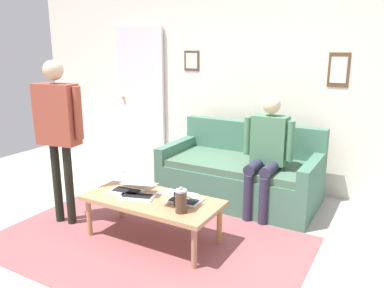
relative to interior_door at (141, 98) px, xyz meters
name	(u,v)px	position (x,y,z in m)	size (l,w,h in m)	color
ground_plane	(150,251)	(-1.65, 2.11, -1.02)	(7.68, 7.68, 0.00)	#ACA3A0
area_rug	(147,243)	(-1.55, 2.02, -1.02)	(2.84, 1.83, 0.01)	#935053
back_wall	(247,80)	(-1.65, -0.09, 0.33)	(7.04, 0.11, 2.70)	silver
interior_door	(141,98)	(0.00, 0.00, 0.00)	(0.82, 0.09, 2.05)	white
couch	(241,175)	(-1.88, 0.59, -0.72)	(1.79, 0.92, 0.88)	#45745D
coffee_table	(152,203)	(-1.55, 1.92, -0.65)	(1.29, 0.60, 0.41)	tan
laptop_left	(138,192)	(-1.40, 1.94, -0.57)	(0.40, 0.37, 0.13)	silver
laptop_center	(182,198)	(-1.84, 1.86, -0.57)	(0.33, 0.36, 0.14)	silver
laptop_right	(128,187)	(-1.23, 1.87, -0.57)	(0.35, 0.36, 0.13)	silver
french_press	(181,201)	(-1.94, 2.04, -0.51)	(0.12, 0.10, 0.23)	#4C3323
person_standing	(58,122)	(-0.54, 2.07, 0.04)	(0.59, 0.24, 1.66)	black
person_seated	(267,149)	(-2.26, 0.81, -0.30)	(0.55, 0.51, 1.28)	#2E2C42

